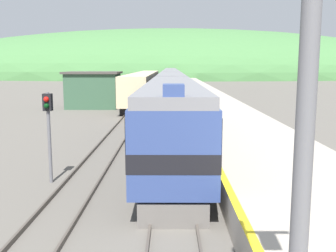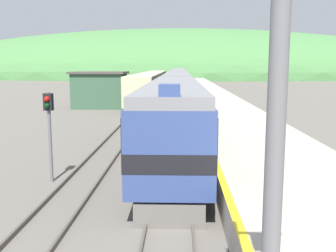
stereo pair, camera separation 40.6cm
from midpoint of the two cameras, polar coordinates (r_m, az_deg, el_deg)
track_main at (r=70.80m, az=1.64°, el=4.92°), size 1.52×180.00×0.16m
track_siding at (r=70.91m, az=-1.47°, el=4.92°), size 1.51×180.00×0.16m
platform at (r=51.02m, az=6.74°, el=3.83°), size 5.82×140.00×1.08m
distant_hills at (r=169.74m, az=1.69°, el=7.20°), size 230.94×103.92×39.32m
station_shed at (r=46.72m, az=-9.60°, el=5.25°), size 6.26×5.30×4.19m
express_train_lead_car at (r=21.72m, az=1.44°, el=1.57°), size 2.88×20.84×4.40m
carriage_second at (r=42.97m, az=1.58°, el=5.18°), size 2.87×19.61×4.04m
carriage_third at (r=63.42m, az=1.63°, el=6.37°), size 2.87×19.61×4.04m
carriage_fourth at (r=83.90m, az=1.66°, el=6.99°), size 2.87×19.61×4.04m
carriage_fifth at (r=104.38m, az=1.67°, el=7.36°), size 2.87×19.61×4.04m
siding_train at (r=57.17m, az=-2.24°, el=5.88°), size 2.90×39.22×3.84m
signal_post_siding at (r=17.14m, az=-16.25°, el=1.10°), size 0.36×0.42×3.85m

